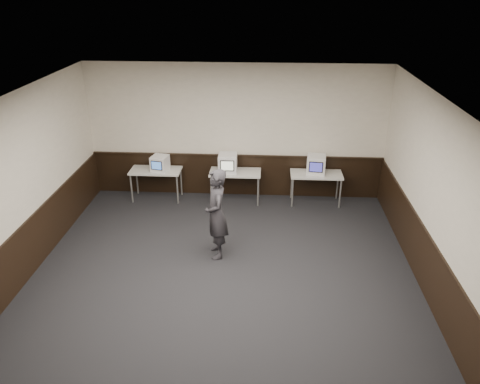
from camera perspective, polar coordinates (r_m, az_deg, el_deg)
name	(u,v)px	position (r m, az deg, el deg)	size (l,w,h in m)	color
floor	(221,291)	(8.23, -2.38, -11.97)	(8.00, 8.00, 0.00)	black
ceiling	(217,109)	(6.82, -2.85, 10.12)	(8.00, 8.00, 0.00)	white
back_wall	(236,132)	(11.09, -0.46, 7.34)	(7.00, 7.00, 0.00)	beige
left_wall	(4,202)	(8.49, -26.81, -1.11)	(8.00, 8.00, 0.00)	beige
right_wall	(445,214)	(7.85, 23.74, -2.51)	(8.00, 8.00, 0.00)	beige
wainscot_back	(236,175)	(11.45, -0.45, 2.06)	(6.98, 0.04, 1.00)	black
wainscot_left	(19,260)	(8.96, -25.36, -7.46)	(0.04, 7.98, 1.00)	black
wainscot_right	(432,274)	(8.37, 22.33, -9.23)	(0.04, 7.98, 1.00)	black
wainscot_rail	(236,156)	(11.24, -0.46, 4.46)	(6.98, 0.06, 0.04)	black
desk_left	(156,173)	(11.32, -10.23, 2.35)	(1.20, 0.60, 0.75)	silver
desk_center	(235,174)	(11.03, -0.59, 2.15)	(1.20, 0.60, 0.75)	silver
desk_right	(316,176)	(11.07, 9.28, 1.89)	(1.20, 0.60, 0.75)	silver
emac_left	(160,163)	(11.16, -9.74, 3.46)	(0.43, 0.45, 0.37)	white
emac_center	(228,163)	(10.93, -1.50, 3.55)	(0.44, 0.47, 0.43)	white
emac_right	(316,164)	(11.00, 9.26, 3.33)	(0.47, 0.50, 0.42)	white
person	(216,214)	(8.76, -2.89, -2.71)	(0.65, 0.42, 1.77)	#2A282E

